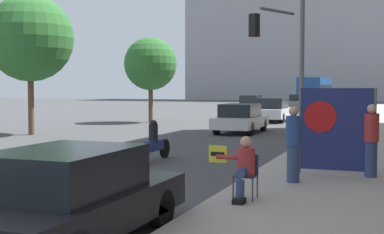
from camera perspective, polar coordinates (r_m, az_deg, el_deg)
sidewalk_curb at (r=21.34m, az=16.65°, el=-2.77°), size 3.51×90.00×0.17m
building_backdrop_far at (r=91.50m, az=16.28°, el=9.76°), size 52.00×12.00×25.58m
seated_protester at (r=10.05m, az=5.54°, el=-5.23°), size 0.91×0.77×1.18m
jogger_on_sidewalk at (r=11.99m, az=10.77°, el=-2.81°), size 0.34×0.34×1.68m
pedestrian_behind at (r=13.13m, az=18.58°, el=-2.33°), size 0.34×0.34×1.70m
protest_banner at (r=13.22m, az=15.09°, el=-1.27°), size 1.80×0.06×2.07m
traffic_light_pole at (r=19.28m, az=9.59°, el=7.07°), size 2.16×1.92×5.08m
parked_car_curbside at (r=7.91m, az=-12.93°, el=-8.33°), size 1.86×4.18×1.41m
car_on_road_nearest at (r=26.34m, az=5.20°, el=-0.15°), size 1.87×4.22×1.43m
car_on_road_midblock at (r=34.89m, az=8.64°, el=0.75°), size 1.90×4.36×1.54m
car_on_road_distant at (r=46.29m, az=6.33°, el=1.37°), size 1.71×4.22×1.52m
car_on_road_far_lane at (r=53.99m, az=11.31°, el=1.58°), size 1.73×4.16×1.48m
city_bus_on_road at (r=64.14m, az=13.02°, el=2.84°), size 2.56×11.24×3.26m
motorcycle_on_road at (r=16.39m, az=-4.09°, el=-2.83°), size 0.28×2.22×1.27m
street_tree_near_curb at (r=26.38m, az=-16.91°, el=8.02°), size 4.06×4.06×6.57m
street_tree_midblock at (r=33.89m, az=-4.45°, el=5.66°), size 3.34×3.34×5.38m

